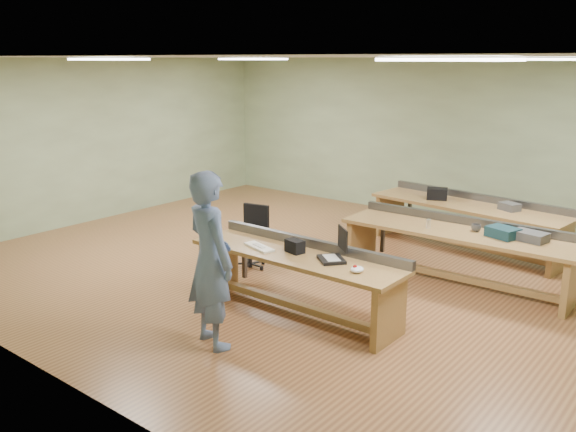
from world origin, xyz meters
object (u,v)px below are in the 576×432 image
Objects in this scene: workbench_front at (297,269)px; task_chair at (251,245)px; parts_bin_teal at (503,232)px; drinks_can at (428,224)px; laptop_base at (331,259)px; workbench_back at (469,216)px; person at (211,260)px; mug at (476,228)px; camera_bag at (295,246)px; workbench_mid at (458,243)px; parts_bin_grey at (530,236)px.

workbench_front is 1.82m from task_chair.
drinks_can is at bearing -168.94° from parts_bin_teal.
laptop_base is 1.98m from drinks_can.
workbench_front is 3.72m from workbench_back.
mug is at bearing -96.41° from person.
task_chair is at bearing -121.57° from workbench_back.
task_chair is 7.52× the size of drinks_can.
parts_bin_teal reaches higher than workbench_back.
workbench_front is at bearing 7.37° from camera_bag.
workbench_front is at bearing -118.27° from workbench_mid.
workbench_mid is at bearing 23.74° from drinks_can.
camera_bag is (-1.13, -2.14, 0.26)m from workbench_mid.
camera_bag is 2.12m from drinks_can.
workbench_front is 2.40m from workbench_mid.
workbench_back is at bearing 125.12° from parts_bin_teal.
task_chair reaches higher than workbench_back.
mug reaches higher than laptop_base.
parts_bin_teal is (1.86, 3.39, -0.13)m from person.
drinks_can is at bearing -168.60° from parts_bin_grey.
laptop_base is at bearing -124.04° from parts_bin_grey.
drinks_can is (-1.26, -0.25, 0.00)m from parts_bin_grey.
laptop_base is at bearing -96.93° from drinks_can.
task_chair is at bearing -164.54° from laptop_base.
workbench_mid is 1.60m from workbench_back.
person is 5.82× the size of laptop_base.
person reaches higher than parts_bin_grey.
parts_bin_grey is 3.49× the size of drinks_can.
workbench_mid is at bearing -158.39° from mug.
task_chair is 3.49m from parts_bin_teal.
person is at bearing -113.24° from mug.
person is 4.51× the size of parts_bin_grey.
workbench_back is at bearing 106.19° from workbench_mid.
laptop_base is at bearing -110.13° from mug.
workbench_mid is 3.63m from person.
parts_bin_teal is at bearing 11.06° from drinks_can.
workbench_front is 0.53m from laptop_base.
camera_bag is (-0.65, -3.67, 0.26)m from workbench_back.
camera_bag is 0.25× the size of task_chair.
workbench_mid is 3.49× the size of task_chair.
workbench_back is 9.95× the size of laptop_base.
person is (-1.28, -3.37, 0.38)m from workbench_mid.
mug is at bearing -58.19° from workbench_back.
parts_bin_grey is (1.50, 2.22, 0.04)m from laptop_base.
workbench_mid reaches higher than mug.
mug is (2.85, 1.31, 0.47)m from task_chair.
workbench_mid is at bearing 113.44° from laptop_base.
parts_bin_teal is 0.38m from mug.
laptop_base is at bearing 1.91° from workbench_front.
workbench_back is (0.61, 3.67, 0.01)m from workbench_front.
workbench_back is 1.71× the size of person.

